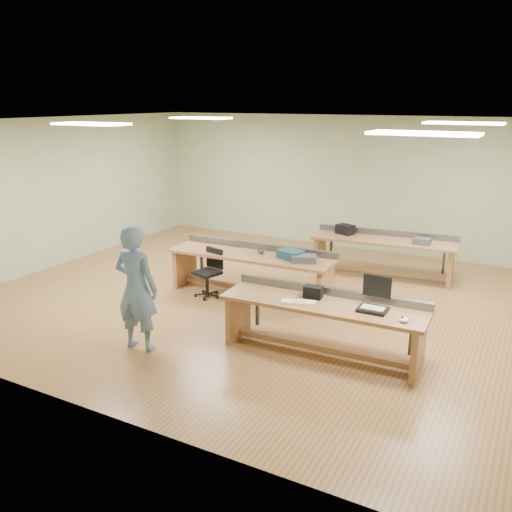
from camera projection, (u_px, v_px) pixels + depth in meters
name	position (u px, v px, depth m)	size (l,w,h in m)	color
floor	(278.00, 302.00, 9.26)	(10.00, 10.00, 0.00)	olive
ceiling	(280.00, 122.00, 8.42)	(10.00, 10.00, 0.00)	silver
wall_back	(357.00, 183.00, 12.22)	(10.00, 0.04, 3.00)	#A4B589
wall_front	(106.00, 289.00, 5.46)	(10.00, 0.04, 3.00)	#A4B589
wall_left	(60.00, 192.00, 11.12)	(0.04, 8.00, 3.00)	#A4B589
fluor_panels	(280.00, 124.00, 8.43)	(6.20, 3.50, 0.03)	white
workbench_front	(323.00, 316.00, 7.23)	(2.76, 0.82, 0.86)	olive
workbench_mid	(252.00, 264.00, 9.49)	(2.98, 0.90, 0.86)	olive
workbench_back	(383.00, 249.00, 10.46)	(2.77, 0.97, 0.86)	olive
person	(136.00, 288.00, 7.32)	(0.64, 0.42, 1.76)	slate
laptop_base	(373.00, 309.00, 6.87)	(0.37, 0.30, 0.04)	black
laptop_screen	(377.00, 286.00, 6.92)	(0.37, 0.02, 0.29)	black
keyboard	(298.00, 302.00, 7.14)	(0.44, 0.15, 0.03)	white
trackball_mouse	(404.00, 319.00, 6.54)	(0.12, 0.14, 0.06)	white
camera_bag	(313.00, 292.00, 7.31)	(0.25, 0.16, 0.17)	black
task_chair	(209.00, 279.00, 9.46)	(0.55, 0.55, 0.85)	black
parts_bin_teal	(291.00, 254.00, 9.13)	(0.39, 0.30, 0.14)	#153E46
parts_bin_grey	(304.00, 259.00, 8.93)	(0.41, 0.26, 0.11)	#3B3B3E
mug	(261.00, 251.00, 9.40)	(0.12, 0.12, 0.10)	#3B3B3E
drinks_can	(246.00, 252.00, 9.33)	(0.06, 0.06, 0.11)	silver
storage_box_back	(345.00, 229.00, 10.76)	(0.33, 0.23, 0.19)	black
tray_back	(422.00, 241.00, 10.00)	(0.30, 0.22, 0.12)	#3B3B3E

